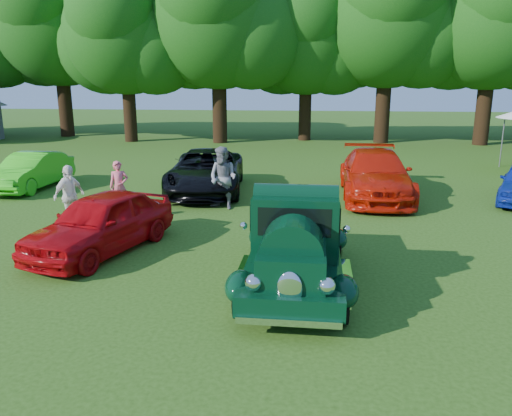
# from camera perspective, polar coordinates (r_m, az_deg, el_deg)

# --- Properties ---
(ground) EXTENTS (120.00, 120.00, 0.00)m
(ground) POSITION_cam_1_polar(r_m,az_deg,el_deg) (10.12, -1.44, -8.02)
(ground) COLOR #284911
(ground) RESTS_ON ground
(hero_pickup) EXTENTS (2.19, 4.71, 1.84)m
(hero_pickup) POSITION_cam_1_polar(r_m,az_deg,el_deg) (9.65, 4.54, -4.15)
(hero_pickup) COLOR black
(hero_pickup) RESTS_ON ground
(red_convertible) EXTENTS (2.71, 4.37, 1.39)m
(red_convertible) POSITION_cam_1_polar(r_m,az_deg,el_deg) (12.00, -17.30, -1.59)
(red_convertible) COLOR #B2070C
(red_convertible) RESTS_ON ground
(back_car_lime) EXTENTS (1.44, 4.00, 1.31)m
(back_car_lime) POSITION_cam_1_polar(r_m,az_deg,el_deg) (20.06, -24.32, 3.87)
(back_car_lime) COLOR green
(back_car_lime) RESTS_ON ground
(back_car_black) EXTENTS (3.07, 5.61, 1.49)m
(back_car_black) POSITION_cam_1_polar(r_m,az_deg,el_deg) (17.83, -5.73, 4.20)
(back_car_black) COLOR black
(back_car_black) RESTS_ON ground
(back_car_orange) EXTENTS (2.25, 5.46, 1.58)m
(back_car_orange) POSITION_cam_1_polar(r_m,az_deg,el_deg) (17.37, 13.45, 3.76)
(back_car_orange) COLOR red
(back_car_orange) RESTS_ON ground
(spectator_pink) EXTENTS (0.66, 0.56, 1.54)m
(spectator_pink) POSITION_cam_1_polar(r_m,az_deg,el_deg) (15.61, -15.38, 2.41)
(spectator_pink) COLOR #EE6274
(spectator_pink) RESTS_ON ground
(spectator_grey) EXTENTS (1.15, 1.04, 1.92)m
(spectator_grey) POSITION_cam_1_polar(r_m,az_deg,el_deg) (15.35, -3.78, 3.43)
(spectator_grey) COLOR gray
(spectator_grey) RESTS_ON ground
(spectator_white) EXTENTS (0.75, 1.06, 1.67)m
(spectator_white) POSITION_cam_1_polar(r_m,az_deg,el_deg) (14.41, -20.56, 1.32)
(spectator_white) COLOR white
(spectator_white) RESTS_ON ground
(tree_line) EXTENTS (65.04, 11.13, 12.26)m
(tree_line) POSITION_cam_1_polar(r_m,az_deg,el_deg) (33.48, 7.70, 20.20)
(tree_line) COLOR black
(tree_line) RESTS_ON ground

